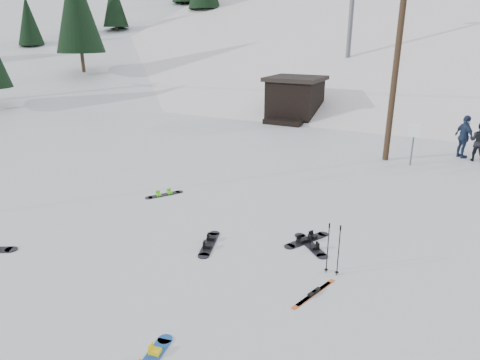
% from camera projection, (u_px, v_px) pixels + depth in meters
% --- Properties ---
extents(ground, '(200.00, 200.00, 0.00)m').
position_uv_depth(ground, '(153.00, 325.00, 8.37)').
color(ground, silver).
rests_on(ground, ground).
extents(ski_slope, '(60.00, 85.24, 65.97)m').
position_uv_depth(ski_slope, '(413.00, 167.00, 58.39)').
color(ski_slope, white).
rests_on(ski_slope, ground).
extents(ridge_left, '(47.54, 95.03, 58.38)m').
position_uv_depth(ridge_left, '(168.00, 141.00, 67.92)').
color(ridge_left, silver).
rests_on(ridge_left, ground).
extents(treeline_left, '(20.00, 64.00, 10.00)m').
position_uv_depth(treeline_left, '(139.00, 75.00, 56.74)').
color(treeline_left, black).
rests_on(treeline_left, ground).
extents(treeline_crest, '(50.00, 6.00, 10.00)m').
position_uv_depth(treeline_crest, '(442.00, 63.00, 80.44)').
color(treeline_crest, black).
rests_on(treeline_crest, ski_slope).
extents(utility_pole, '(2.00, 0.26, 9.00)m').
position_uv_depth(utility_pole, '(398.00, 51.00, 17.70)').
color(utility_pole, '#3A2819').
rests_on(utility_pole, ground).
extents(trail_sign, '(0.50, 0.09, 1.85)m').
position_uv_depth(trail_sign, '(414.00, 136.00, 17.98)').
color(trail_sign, '#595B60').
rests_on(trail_sign, ground).
extents(lift_hut, '(3.40, 4.10, 2.75)m').
position_uv_depth(lift_hut, '(295.00, 98.00, 27.66)').
color(lift_hut, black).
rests_on(lift_hut, ground).
extents(hero_skis, '(0.52, 1.49, 0.08)m').
position_uv_depth(hero_skis, '(314.00, 293.00, 9.35)').
color(hero_skis, '#D94D16').
rests_on(hero_skis, ground).
extents(ski_poles, '(0.35, 0.09, 1.28)m').
position_uv_depth(ski_poles, '(333.00, 249.00, 9.95)').
color(ski_poles, black).
rests_on(ski_poles, ground).
extents(board_scatter_b, '(0.72, 1.54, 0.11)m').
position_uv_depth(board_scatter_b, '(209.00, 243.00, 11.53)').
color(board_scatter_b, black).
rests_on(board_scatter_b, ground).
extents(board_scatter_c, '(0.86, 1.23, 0.10)m').
position_uv_depth(board_scatter_c, '(164.00, 194.00, 15.03)').
color(board_scatter_c, black).
rests_on(board_scatter_c, ground).
extents(board_scatter_d, '(1.20, 1.15, 0.11)m').
position_uv_depth(board_scatter_d, '(311.00, 245.00, 11.46)').
color(board_scatter_d, black).
rests_on(board_scatter_d, ground).
extents(board_scatter_f, '(0.86, 1.42, 0.11)m').
position_uv_depth(board_scatter_f, '(307.00, 240.00, 11.74)').
color(board_scatter_f, black).
rests_on(board_scatter_f, ground).
extents(skier_dark, '(1.07, 0.97, 1.80)m').
position_uv_depth(skier_dark, '(479.00, 141.00, 18.72)').
color(skier_dark, black).
rests_on(skier_dark, ground).
extents(skier_navy, '(1.07, 1.19, 1.94)m').
position_uv_depth(skier_navy, '(464.00, 137.00, 19.23)').
color(skier_navy, '#1B2945').
rests_on(skier_navy, ground).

